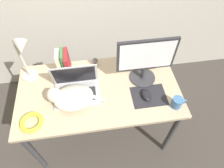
{
  "coord_description": "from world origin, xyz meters",
  "views": [
    {
      "loc": [
        -0.03,
        -0.6,
        2.07
      ],
      "look_at": [
        0.1,
        0.31,
        0.86
      ],
      "focal_mm": 32.0,
      "sensor_mm": 36.0,
      "label": 1
    }
  ],
  "objects_px": {
    "laptop": "(77,88)",
    "book_row": "(64,63)",
    "cat": "(70,97)",
    "desk_lamp": "(23,54)",
    "cable_coil": "(31,122)",
    "external_monitor": "(146,60)",
    "computer_mouse": "(146,95)",
    "mug": "(177,102)",
    "webcam": "(95,61)"
  },
  "relations": [
    {
      "from": "book_row",
      "to": "mug",
      "type": "distance_m",
      "value": 0.96
    },
    {
      "from": "cat",
      "to": "desk_lamp",
      "type": "distance_m",
      "value": 0.47
    },
    {
      "from": "laptop",
      "to": "book_row",
      "type": "xyz_separation_m",
      "value": [
        -0.09,
        0.24,
        0.06
      ]
    },
    {
      "from": "external_monitor",
      "to": "cable_coil",
      "type": "relative_size",
      "value": 2.72
    },
    {
      "from": "laptop",
      "to": "computer_mouse",
      "type": "relative_size",
      "value": 3.14
    },
    {
      "from": "laptop",
      "to": "book_row",
      "type": "bearing_deg",
      "value": 110.63
    },
    {
      "from": "laptop",
      "to": "external_monitor",
      "type": "distance_m",
      "value": 0.58
    },
    {
      "from": "laptop",
      "to": "desk_lamp",
      "type": "xyz_separation_m",
      "value": [
        -0.35,
        0.19,
        0.24
      ]
    },
    {
      "from": "book_row",
      "to": "mug",
      "type": "xyz_separation_m",
      "value": [
        0.83,
        -0.47,
        -0.06
      ]
    },
    {
      "from": "external_monitor",
      "to": "mug",
      "type": "distance_m",
      "value": 0.4
    },
    {
      "from": "laptop",
      "to": "webcam",
      "type": "distance_m",
      "value": 0.33
    },
    {
      "from": "external_monitor",
      "to": "desk_lamp",
      "type": "height_order",
      "value": "desk_lamp"
    },
    {
      "from": "laptop",
      "to": "cat",
      "type": "height_order",
      "value": "laptop"
    },
    {
      "from": "cat",
      "to": "mug",
      "type": "relative_size",
      "value": 3.72
    },
    {
      "from": "external_monitor",
      "to": "desk_lamp",
      "type": "relative_size",
      "value": 1.05
    },
    {
      "from": "book_row",
      "to": "desk_lamp",
      "type": "distance_m",
      "value": 0.32
    },
    {
      "from": "laptop",
      "to": "external_monitor",
      "type": "height_order",
      "value": "external_monitor"
    },
    {
      "from": "desk_lamp",
      "to": "laptop",
      "type": "bearing_deg",
      "value": -28.95
    },
    {
      "from": "external_monitor",
      "to": "cat",
      "type": "bearing_deg",
      "value": -166.26
    },
    {
      "from": "webcam",
      "to": "cable_coil",
      "type": "bearing_deg",
      "value": -134.93
    },
    {
      "from": "cable_coil",
      "to": "webcam",
      "type": "xyz_separation_m",
      "value": [
        0.5,
        0.51,
        0.03
      ]
    },
    {
      "from": "webcam",
      "to": "cat",
      "type": "bearing_deg",
      "value": -121.45
    },
    {
      "from": "desk_lamp",
      "to": "cable_coil",
      "type": "relative_size",
      "value": 2.6
    },
    {
      "from": "external_monitor",
      "to": "computer_mouse",
      "type": "bearing_deg",
      "value": -94.8
    },
    {
      "from": "external_monitor",
      "to": "mug",
      "type": "bearing_deg",
      "value": -58.08
    },
    {
      "from": "external_monitor",
      "to": "cable_coil",
      "type": "distance_m",
      "value": 0.95
    },
    {
      "from": "external_monitor",
      "to": "computer_mouse",
      "type": "relative_size",
      "value": 4.0
    },
    {
      "from": "mug",
      "to": "computer_mouse",
      "type": "bearing_deg",
      "value": 150.63
    },
    {
      "from": "laptop",
      "to": "book_row",
      "type": "height_order",
      "value": "laptop"
    },
    {
      "from": "cat",
      "to": "cable_coil",
      "type": "relative_size",
      "value": 2.65
    },
    {
      "from": "cable_coil",
      "to": "mug",
      "type": "relative_size",
      "value": 1.4
    },
    {
      "from": "cat",
      "to": "cable_coil",
      "type": "distance_m",
      "value": 0.33
    },
    {
      "from": "cable_coil",
      "to": "external_monitor",
      "type": "bearing_deg",
      "value": 18.46
    },
    {
      "from": "cat",
      "to": "webcam",
      "type": "relative_size",
      "value": 5.93
    },
    {
      "from": "computer_mouse",
      "to": "book_row",
      "type": "xyz_separation_m",
      "value": [
        -0.62,
        0.36,
        0.09
      ]
    },
    {
      "from": "external_monitor",
      "to": "webcam",
      "type": "xyz_separation_m",
      "value": [
        -0.38,
        0.21,
        -0.17
      ]
    },
    {
      "from": "laptop",
      "to": "cable_coil",
      "type": "bearing_deg",
      "value": -145.85
    },
    {
      "from": "cable_coil",
      "to": "mug",
      "type": "distance_m",
      "value": 1.07
    },
    {
      "from": "computer_mouse",
      "to": "webcam",
      "type": "bearing_deg",
      "value": 132.39
    },
    {
      "from": "cat",
      "to": "desk_lamp",
      "type": "height_order",
      "value": "desk_lamp"
    },
    {
      "from": "laptop",
      "to": "book_row",
      "type": "distance_m",
      "value": 0.26
    },
    {
      "from": "laptop",
      "to": "mug",
      "type": "relative_size",
      "value": 2.99
    },
    {
      "from": "laptop",
      "to": "cat",
      "type": "distance_m",
      "value": 0.09
    },
    {
      "from": "desk_lamp",
      "to": "webcam",
      "type": "distance_m",
      "value": 0.58
    },
    {
      "from": "mug",
      "to": "cat",
      "type": "bearing_deg",
      "value": 168.67
    },
    {
      "from": "webcam",
      "to": "external_monitor",
      "type": "bearing_deg",
      "value": -28.97
    },
    {
      "from": "cable_coil",
      "to": "webcam",
      "type": "bearing_deg",
      "value": 45.07
    },
    {
      "from": "computer_mouse",
      "to": "external_monitor",
      "type": "bearing_deg",
      "value": 85.2
    },
    {
      "from": "cat",
      "to": "external_monitor",
      "type": "height_order",
      "value": "external_monitor"
    },
    {
      "from": "book_row",
      "to": "cable_coil",
      "type": "height_order",
      "value": "book_row"
    }
  ]
}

